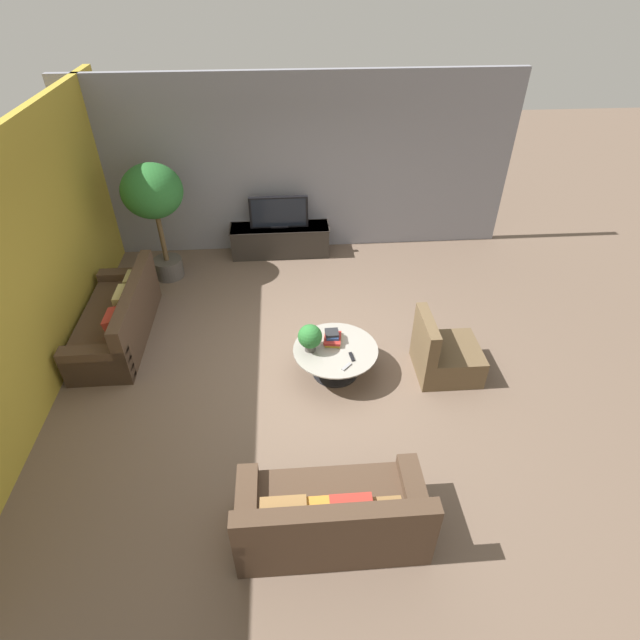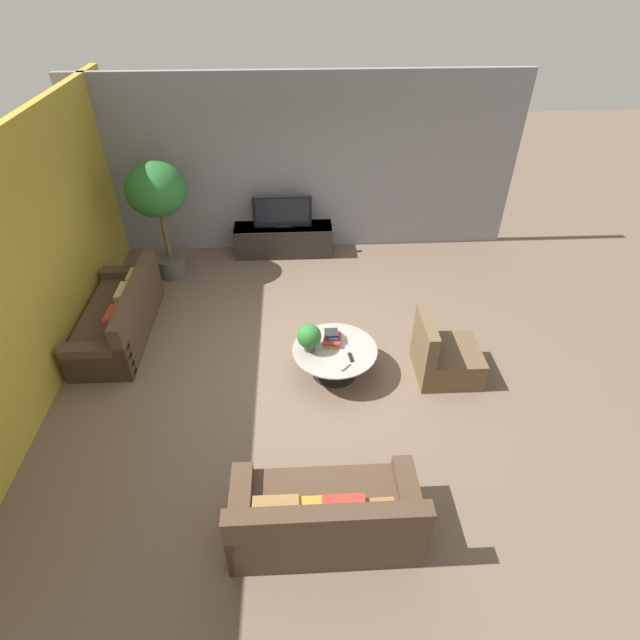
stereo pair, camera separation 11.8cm
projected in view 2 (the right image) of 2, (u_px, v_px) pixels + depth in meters
name	position (u px, v px, depth m)	size (l,w,h in m)	color
ground_plane	(308.00, 360.00, 6.80)	(24.00, 24.00, 0.00)	brown
back_wall_stone	(301.00, 166.00, 8.48)	(7.40, 0.12, 3.00)	gray
side_wall_left	(32.00, 264.00, 5.92)	(0.12, 7.40, 3.00)	gold
media_console	(284.00, 239.00, 8.95)	(1.75, 0.50, 0.54)	#2D2823
television	(282.00, 212.00, 8.63)	(1.01, 0.13, 0.56)	black
coffee_table	(335.00, 356.00, 6.43)	(1.09, 1.09, 0.41)	black
couch_by_wall	(120.00, 318.00, 7.08)	(0.84, 2.04, 0.84)	#4C3828
couch_near_entry	(325.00, 517.00, 4.63)	(1.76, 0.84, 0.84)	#4C3828
armchair_wicker	(444.00, 357.00, 6.44)	(0.80, 0.76, 0.86)	brown
potted_palm_tall	(158.00, 198.00, 7.71)	(0.93, 0.93, 1.93)	#514C47
potted_plant_tabletop	(309.00, 337.00, 6.23)	(0.31, 0.31, 0.37)	#514C47
book_stack	(332.00, 337.00, 6.45)	(0.26, 0.35, 0.16)	gold
remote_black	(351.00, 357.00, 6.22)	(0.04, 0.16, 0.02)	black
remote_silver	(345.00, 367.00, 6.08)	(0.04, 0.16, 0.02)	gray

